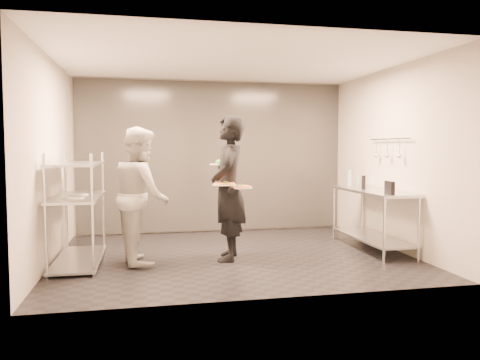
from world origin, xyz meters
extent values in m
cube|color=black|center=(0.00, 0.00, 0.00)|extent=(5.00, 4.00, 0.00)
cube|color=white|center=(0.00, 0.00, 2.80)|extent=(5.00, 4.00, 0.00)
cube|color=#BAB3A7|center=(0.00, 2.00, 1.40)|extent=(5.00, 0.00, 2.80)
cube|color=#BAB3A7|center=(0.00, -2.00, 1.40)|extent=(5.00, 0.00, 2.80)
cube|color=#BAB3A7|center=(-2.50, 0.00, 1.40)|extent=(0.00, 4.00, 2.80)
cube|color=#BAB3A7|center=(2.50, 0.00, 1.40)|extent=(0.00, 4.00, 2.80)
cube|color=white|center=(0.00, 1.97, 1.40)|extent=(4.90, 0.04, 2.74)
cylinder|color=silver|center=(-2.42, -0.77, 0.75)|extent=(0.04, 0.04, 1.50)
cylinder|color=silver|center=(-2.42, 0.77, 0.75)|extent=(0.04, 0.04, 1.50)
cylinder|color=silver|center=(-1.88, -0.77, 0.75)|extent=(0.04, 0.04, 1.50)
cylinder|color=silver|center=(-1.88, 0.77, 0.75)|extent=(0.04, 0.04, 1.50)
cube|color=#A8AEB2|center=(-2.15, 0.00, 0.05)|extent=(0.60, 1.60, 0.03)
cube|color=#A8AEB2|center=(-2.15, 0.00, 0.90)|extent=(0.60, 1.60, 0.03)
cube|color=#A8AEB2|center=(-2.15, 0.00, 1.35)|extent=(0.60, 1.60, 0.03)
cylinder|color=white|center=(-2.15, -0.35, 0.93)|extent=(0.26, 0.26, 0.01)
cylinder|color=white|center=(-2.15, 0.10, 0.93)|extent=(0.26, 0.26, 0.01)
cylinder|color=silver|center=(1.92, -0.86, 0.45)|extent=(0.04, 0.04, 0.90)
cylinder|color=silver|center=(1.92, 0.86, 0.45)|extent=(0.04, 0.04, 0.90)
cylinder|color=silver|center=(2.44, -0.86, 0.45)|extent=(0.04, 0.04, 0.90)
cylinder|color=silver|center=(2.44, 0.86, 0.45)|extent=(0.04, 0.04, 0.90)
cube|color=#A8AEB2|center=(2.18, 0.00, 0.18)|extent=(0.57, 1.71, 0.03)
cube|color=#A8AEB2|center=(2.18, 0.00, 0.90)|extent=(0.60, 1.80, 0.04)
cylinder|color=silver|center=(2.44, 0.00, 1.70)|extent=(0.02, 1.20, 0.02)
cylinder|color=silver|center=(2.42, -0.35, 1.57)|extent=(0.01, 0.01, 0.22)
sphere|color=silver|center=(2.42, -0.35, 1.44)|extent=(0.07, 0.07, 0.07)
cylinder|color=silver|center=(2.42, 0.00, 1.57)|extent=(0.01, 0.01, 0.22)
sphere|color=silver|center=(2.42, 0.00, 1.44)|extent=(0.07, 0.07, 0.07)
cylinder|color=silver|center=(2.42, 0.35, 1.57)|extent=(0.01, 0.01, 0.22)
sphere|color=silver|center=(2.42, 0.35, 1.44)|extent=(0.07, 0.07, 0.07)
imported|color=black|center=(-0.11, -0.23, 1.00)|extent=(0.64, 0.82, 2.01)
imported|color=beige|center=(-1.31, -0.14, 0.92)|extent=(0.84, 1.00, 1.85)
cylinder|color=white|center=(-0.20, -0.38, 1.07)|extent=(0.33, 0.33, 0.01)
cylinder|color=#C48546|center=(-0.20, -0.38, 1.08)|extent=(0.29, 0.29, 0.02)
cylinder|color=#AF3017|center=(-0.20, -0.38, 1.09)|extent=(0.26, 0.26, 0.01)
sphere|color=#1D5C15|center=(-0.20, -0.38, 1.10)|extent=(0.04, 0.04, 0.04)
cylinder|color=white|center=(0.00, -0.48, 1.03)|extent=(0.32, 0.32, 0.01)
cylinder|color=#C48546|center=(0.00, -0.48, 1.04)|extent=(0.28, 0.28, 0.02)
cylinder|color=#AF3017|center=(0.00, -0.48, 1.05)|extent=(0.25, 0.25, 0.01)
sphere|color=#1D5C15|center=(0.00, -0.48, 1.06)|extent=(0.04, 0.04, 0.04)
cylinder|color=white|center=(-0.17, 0.11, 1.33)|extent=(0.31, 0.31, 0.01)
ellipsoid|color=#186118|center=(-0.17, 0.11, 1.36)|extent=(0.13, 0.13, 0.07)
cube|color=black|center=(2.06, -0.72, 1.01)|extent=(0.09, 0.26, 0.19)
cylinder|color=gray|center=(2.16, 0.76, 1.05)|extent=(0.08, 0.08, 0.27)
cylinder|color=gray|center=(2.31, 0.80, 1.02)|extent=(0.06, 0.06, 0.21)
cylinder|color=black|center=(2.08, 0.10, 1.03)|extent=(0.06, 0.06, 0.21)
camera|label=1|loc=(-1.26, -6.60, 1.57)|focal=35.00mm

